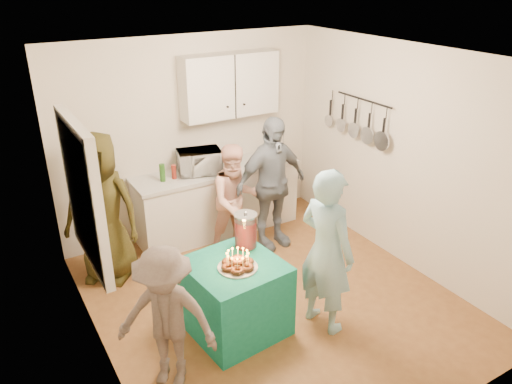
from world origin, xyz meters
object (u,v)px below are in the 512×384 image
man_birthday (326,251)px  woman_back_right (271,184)px  microwave (199,162)px  party_table (235,297)px  woman_back_center (236,200)px  counter (218,202)px  woman_back_left (102,208)px  punch_jar (246,231)px  child_near_left (166,319)px

man_birthday → woman_back_right: bearing=-26.1°
microwave → party_table: 2.11m
man_birthday → woman_back_center: man_birthday is taller
woman_back_right → party_table: bearing=-137.6°
counter → woman_back_right: bearing=-58.8°
man_birthday → woman_back_left: (-1.62, 1.96, 0.03)m
punch_jar → child_near_left: 1.24m
woman_back_center → child_near_left: woman_back_center is taller
woman_back_left → woman_back_center: bearing=28.7°
punch_jar → child_near_left: child_near_left is taller
woman_back_left → child_near_left: woman_back_left is taller
woman_back_right → child_near_left: (-2.02, -1.56, -0.19)m
counter → woman_back_center: size_ratio=1.54×
microwave → woman_back_left: bearing=-152.9°
party_table → woman_back_left: 1.85m
woman_back_right → counter: bearing=117.6°
counter → man_birthday: bearing=-89.6°
party_table → woman_back_center: size_ratio=0.59×
microwave → child_near_left: bearing=-108.3°
microwave → party_table: size_ratio=0.64×
punch_jar → woman_back_left: woman_back_left is taller
counter → man_birthday: (0.02, -2.30, 0.42)m
party_table → counter: bearing=67.9°
counter → party_table: bearing=-112.1°
party_table → child_near_left: child_near_left is taller
woman_back_left → woman_back_right: 2.05m
man_birthday → woman_back_left: 2.54m
punch_jar → woman_back_center: woman_back_center is taller
punch_jar → woman_back_right: size_ratio=0.20×
counter → woman_back_right: woman_back_right is taller
party_table → woman_back_right: 1.79m
microwave → woman_back_left: size_ratio=0.31×
punch_jar → man_birthday: 0.82m
party_table → man_birthday: bearing=-25.1°
microwave → woman_back_left: (-1.36, -0.34, -0.18)m
man_birthday → party_table: bearing=52.6°
woman_back_center → microwave: bearing=113.5°
punch_jar → woman_back_left: bearing=128.6°
woman_back_center → woman_back_right: woman_back_right is taller
woman_back_left → child_near_left: (0.00, -1.90, -0.21)m
punch_jar → woman_back_center: (0.48, 1.08, -0.22)m
woman_back_center → child_near_left: (-1.55, -1.63, -0.05)m
microwave → woman_back_center: size_ratio=0.38×
man_birthday → woman_back_right: 1.66m
counter → woman_back_left: woman_back_left is taller
microwave → child_near_left: child_near_left is taller
man_birthday → child_near_left: size_ratio=1.27×
punch_jar → man_birthday: man_birthday is taller
microwave → man_birthday: (0.26, -2.30, -0.21)m
party_table → child_near_left: (-0.82, -0.32, 0.29)m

